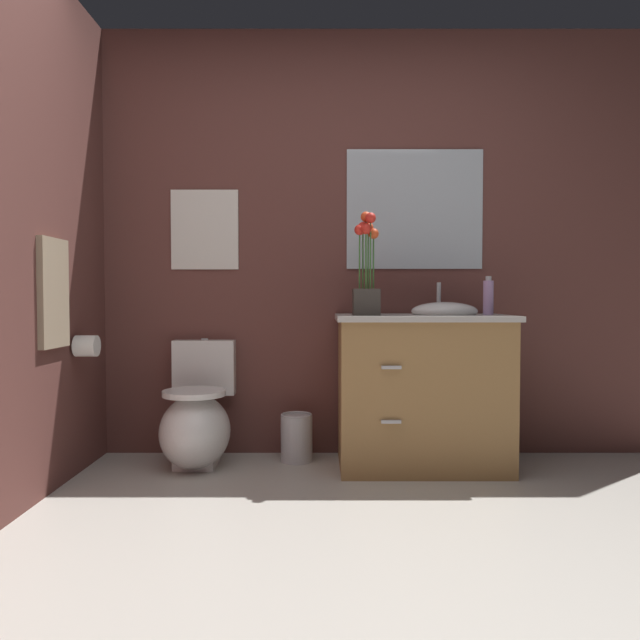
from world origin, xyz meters
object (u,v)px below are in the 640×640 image
object	(u,v)px
flower_vase	(368,278)
hanging_towel	(56,293)
soap_bottle	(490,297)
trash_bin	(298,437)
wall_poster	(207,230)
wall_mirror	(417,209)
vanity_cabinet	(424,389)
toilet	(199,422)
toilet_paper_roll	(89,346)

from	to	relation	value
flower_vase	hanging_towel	size ratio (longest dim) A/B	1.06
soap_bottle	trash_bin	distance (m)	1.33
wall_poster	wall_mirror	size ratio (longest dim) A/B	0.58
vanity_cabinet	flower_vase	distance (m)	0.69
wall_mirror	trash_bin	bearing A→B (deg)	-165.63
soap_bottle	trash_bin	bearing A→B (deg)	174.99
toilet	soap_bottle	bearing A→B (deg)	-0.08
wall_poster	toilet_paper_roll	distance (m)	0.96
vanity_cabinet	wall_mirror	xyz separation A→B (m)	(-0.00, 0.29, 1.02)
soap_bottle	flower_vase	bearing A→B (deg)	-170.32
wall_poster	vanity_cabinet	bearing A→B (deg)	-13.33
flower_vase	toilet_paper_roll	distance (m)	1.50
vanity_cabinet	wall_poster	world-z (taller)	wall_poster
flower_vase	trash_bin	bearing A→B (deg)	151.16
wall_poster	hanging_towel	world-z (taller)	wall_poster
toilet	vanity_cabinet	size ratio (longest dim) A/B	0.68
wall_poster	wall_mirror	distance (m)	1.24
toilet	soap_bottle	xyz separation A→B (m)	(1.60, -0.00, 0.69)
wall_mirror	flower_vase	bearing A→B (deg)	-129.07
hanging_towel	toilet_paper_roll	world-z (taller)	hanging_towel
toilet	vanity_cabinet	bearing A→B (deg)	-1.22
flower_vase	wall_mirror	distance (m)	0.65
toilet_paper_roll	soap_bottle	bearing A→B (deg)	5.21
hanging_towel	toilet_paper_roll	xyz separation A→B (m)	(0.06, 0.25, -0.27)
wall_mirror	toilet_paper_roll	world-z (taller)	wall_mirror
trash_bin	hanging_towel	bearing A→B (deg)	-154.55
soap_bottle	wall_mirror	distance (m)	0.69
soap_bottle	toilet	bearing A→B (deg)	179.92
trash_bin	toilet_paper_roll	world-z (taller)	toilet_paper_roll
vanity_cabinet	soap_bottle	world-z (taller)	soap_bottle
vanity_cabinet	trash_bin	distance (m)	0.76
toilet	toilet_paper_roll	world-z (taller)	toilet_paper_roll
trash_bin	wall_mirror	size ratio (longest dim) A/B	0.34
wall_poster	toilet	bearing A→B (deg)	-90.00
flower_vase	hanging_towel	world-z (taller)	flower_vase
toilet	flower_vase	bearing A→B (deg)	-7.25
trash_bin	wall_mirror	bearing A→B (deg)	14.37
vanity_cabinet	hanging_towel	world-z (taller)	hanging_towel
vanity_cabinet	flower_vase	xyz separation A→B (m)	(-0.32, -0.09, 0.60)
trash_bin	wall_poster	size ratio (longest dim) A/B	0.58
soap_bottle	trash_bin	xyz separation A→B (m)	(-1.06, 0.09, -0.80)
flower_vase	wall_poster	size ratio (longest dim) A/B	1.17
soap_bottle	hanging_towel	distance (m)	2.23
soap_bottle	toilet_paper_roll	size ratio (longest dim) A/B	1.92
wall_poster	wall_mirror	world-z (taller)	wall_mirror
hanging_towel	trash_bin	bearing A→B (deg)	25.45
toilet	wall_poster	xyz separation A→B (m)	(0.00, 0.27, 1.09)
vanity_cabinet	toilet_paper_roll	xyz separation A→B (m)	(-1.77, -0.17, 0.25)
vanity_cabinet	soap_bottle	distance (m)	0.62
toilet	trash_bin	xyz separation A→B (m)	(0.55, 0.09, -0.11)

